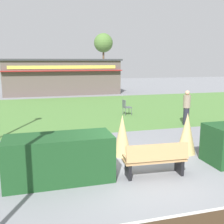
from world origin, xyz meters
TOP-DOWN VIEW (x-y plane):
  - ground_plane at (0.00, 0.00)m, footprint 80.00×80.00m
  - lawn_patch at (0.00, 10.37)m, footprint 36.00×12.00m
  - park_bench at (0.37, -0.26)m, footprint 1.73×0.63m
  - hedge_left at (-2.11, 0.19)m, footprint 2.73×1.10m
  - ornamental_grass_behind_left at (0.01, 1.56)m, footprint 0.60×0.60m
  - ornamental_grass_behind_right at (2.15, 1.18)m, footprint 0.63×0.63m
  - food_kiosk at (-0.30, 19.44)m, footprint 10.73×4.28m
  - cafe_chair_west at (2.23, 7.89)m, footprint 0.46×0.46m
  - person_strolling at (4.29, 4.80)m, footprint 0.34×0.34m
  - parked_car_west_slot at (-2.30, 27.42)m, footprint 4.21×2.08m
  - parked_car_center_slot at (3.10, 27.43)m, footprint 4.29×2.23m
  - tree_left_bg at (7.10, 33.36)m, footprint 2.80×2.80m

SIDE VIEW (x-z plane):
  - ground_plane at x=0.00m, z-range 0.00..0.00m
  - lawn_patch at x=0.00m, z-range 0.00..0.01m
  - park_bench at x=0.37m, z-range 0.01..0.96m
  - cafe_chair_west at x=2.23m, z-range 0.08..0.97m
  - hedge_left at x=-2.11m, z-range 0.00..1.19m
  - parked_car_west_slot at x=-2.30m, z-range 0.04..1.24m
  - parked_car_center_slot at x=3.10m, z-range 0.04..1.24m
  - ornamental_grass_behind_left at x=0.01m, z-range 0.00..1.36m
  - ornamental_grass_behind_right at x=2.15m, z-range 0.00..1.39m
  - person_strolling at x=4.29m, z-range 0.02..1.71m
  - food_kiosk at x=-0.30m, z-range 0.01..3.27m
  - tree_left_bg at x=7.10m, z-range 2.12..9.27m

